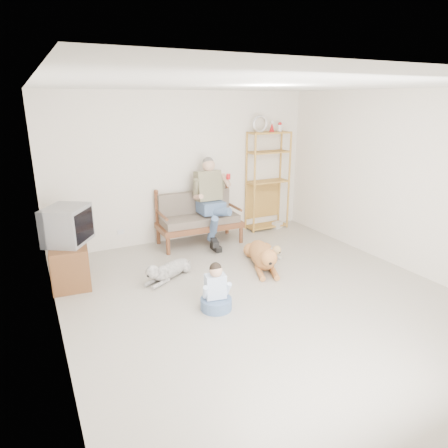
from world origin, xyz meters
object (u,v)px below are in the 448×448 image
loveseat (198,217)px  tv_stand (70,263)px  etagere (268,180)px  golden_retriever (263,256)px

loveseat → tv_stand: bearing=-160.6°
etagere → golden_retriever: size_ratio=1.60×
tv_stand → golden_retriever: 2.89m
loveseat → etagere: 1.68m
loveseat → golden_retriever: loveseat is taller
etagere → golden_retriever: bearing=-124.3°
etagere → golden_retriever: etagere is taller
tv_stand → golden_retriever: bearing=-9.8°
loveseat → etagere: bearing=7.4°
loveseat → golden_retriever: (0.46, -1.51, -0.30)m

